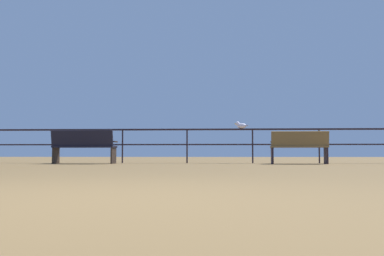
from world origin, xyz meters
TOP-DOWN VIEW (x-y plane):
  - ground_plane at (0.00, 0.00)m, footprint 60.00×60.00m
  - pier_railing at (0.00, 9.70)m, footprint 23.02×0.05m
  - bench_near_left at (-2.81, 8.83)m, footprint 1.78×0.72m
  - bench_near_right at (3.08, 8.84)m, footprint 1.53×0.66m
  - seagull_on_rail at (1.58, 9.71)m, footprint 0.43×0.25m

SIDE VIEW (x-z plane):
  - ground_plane at x=0.00m, z-range 0.00..0.00m
  - bench_near_right at x=3.08m, z-range 0.06..0.94m
  - bench_near_left at x=-2.81m, z-range 0.07..0.99m
  - pier_railing at x=0.00m, z-range 0.24..1.25m
  - seagull_on_rail at x=1.58m, z-range 1.00..1.21m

